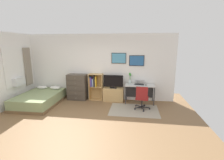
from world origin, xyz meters
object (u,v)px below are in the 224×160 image
television (113,82)px  bookshelf (95,85)px  tv_stand (113,94)px  desk (140,88)px  bamboo_vase (130,78)px  bed (40,99)px  laptop (139,83)px  computer_mouse (146,85)px  office_chair (142,97)px  dresser (77,87)px

television → bookshelf: bearing=174.6°
tv_stand → desk: desk is taller
television → desk: television is taller
bookshelf → bamboo_vase: bamboo_vase is taller
bed → bookshelf: 2.19m
laptop → computer_mouse: size_ratio=4.53×
bed → office_chair: size_ratio=2.31×
bookshelf → laptop: bearing=-2.2°
desk → office_chair: office_chair is taller
office_chair → bamboo_vase: (-0.46, 0.91, 0.49)m
tv_stand → television: bearing=-90.0°
bookshelf → bamboo_vase: (1.44, 0.07, 0.30)m
bookshelf → television: bearing=-5.4°
desk → laptop: (-0.02, -0.01, 0.21)m
laptop → computer_mouse: bearing=-21.6°
bookshelf → bed: bearing=-157.3°
desk → bamboo_vase: bamboo_vase is taller
bed → dresser: 1.50m
tv_stand → laptop: bearing=-1.0°
tv_stand → bamboo_vase: 0.95m
television → office_chair: bearing=-34.3°
dresser → computer_mouse: 2.82m
laptop → television: bearing=-172.7°
bookshelf → desk: 1.84m
bed → laptop: (3.81, 0.76, 0.59)m
bed → desk: (3.83, 0.77, 0.38)m
dresser → office_chair: bearing=-16.3°
television → office_chair: 1.40m
office_chair → laptop: 0.85m
laptop → computer_mouse: (0.25, -0.13, -0.05)m
dresser → television: television is taller
dresser → television: 1.55m
bed → bamboo_vase: (3.43, 0.90, 0.73)m
dresser → bamboo_vase: size_ratio=2.53×
dresser → laptop: dresser is taller
bed → computer_mouse: bearing=7.7°
bamboo_vase → office_chair: bearing=-63.1°
tv_stand → bamboo_vase: bearing=10.2°
bed → bookshelf: bookshelf is taller
tv_stand → bamboo_vase: bamboo_vase is taller
bookshelf → office_chair: bookshelf is taller
office_chair → laptop: bearing=102.8°
bed → laptop: 3.93m
bookshelf → computer_mouse: (2.07, -0.20, 0.11)m
bed → office_chair: 3.90m
dresser → bookshelf: 0.75m
tv_stand → laptop: 1.17m
television → computer_mouse: (1.28, -0.13, -0.06)m
bookshelf → office_chair: (1.90, -0.84, -0.18)m
bookshelf → television: size_ratio=1.40×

